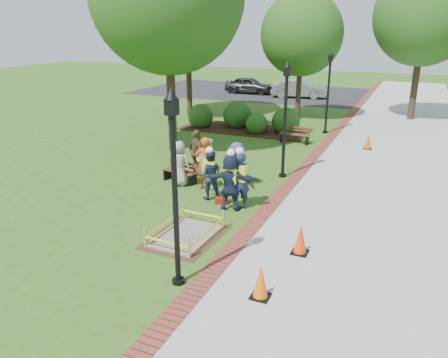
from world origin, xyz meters
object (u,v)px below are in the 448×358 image
at_px(lamp_near, 174,177).
at_px(hivis_worker_c, 210,173).
at_px(wet_concrete_pad, 186,229).
at_px(hivis_worker_a, 231,180).
at_px(cone_front, 261,282).
at_px(hivis_worker_b, 239,179).
at_px(bench_near, 180,176).

bearing_deg(lamp_near, hivis_worker_c, 107.67).
height_order(wet_concrete_pad, hivis_worker_a, hivis_worker_a).
xyz_separation_m(wet_concrete_pad, hivis_worker_c, (-0.64, 2.82, 0.65)).
distance_m(cone_front, hivis_worker_a, 4.80).
bearing_deg(wet_concrete_pad, lamp_near, -65.92).
xyz_separation_m(wet_concrete_pad, hivis_worker_b, (0.56, 2.42, 0.74)).
xyz_separation_m(wet_concrete_pad, hivis_worker_a, (0.34, 2.26, 0.73)).
bearing_deg(bench_near, cone_front, -48.24).
bearing_deg(hivis_worker_c, lamp_near, -72.33).
bearing_deg(lamp_near, wet_concrete_pad, 114.08).
distance_m(lamp_near, hivis_worker_a, 4.59).
distance_m(wet_concrete_pad, hivis_worker_b, 2.60).
height_order(bench_near, hivis_worker_a, hivis_worker_a).
distance_m(hivis_worker_b, hivis_worker_c, 1.26).
distance_m(wet_concrete_pad, lamp_near, 3.17).
distance_m(cone_front, lamp_near, 2.81).
relative_size(wet_concrete_pad, bench_near, 1.68).
xyz_separation_m(cone_front, lamp_near, (-1.84, -0.19, 2.11)).
bearing_deg(hivis_worker_a, bench_near, 149.08).
relative_size(lamp_near, hivis_worker_c, 2.40).
relative_size(wet_concrete_pad, lamp_near, 0.55).
bearing_deg(lamp_near, hivis_worker_b, 94.51).
height_order(bench_near, lamp_near, lamp_near).
bearing_deg(hivis_worker_c, bench_near, 148.41).
bearing_deg(wet_concrete_pad, hivis_worker_c, 102.72).
xyz_separation_m(hivis_worker_a, hivis_worker_b, (0.22, 0.17, 0.02)).
distance_m(cone_front, hivis_worker_c, 5.79).
bearing_deg(hivis_worker_a, lamp_near, -82.47).
bearing_deg(hivis_worker_c, cone_front, -53.97).
height_order(hivis_worker_a, hivis_worker_c, hivis_worker_a).
distance_m(bench_near, hivis_worker_c, 2.11).
relative_size(bench_near, hivis_worker_c, 0.79).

